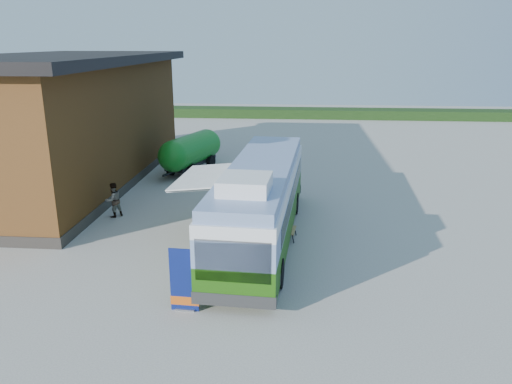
# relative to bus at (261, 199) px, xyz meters

# --- Properties ---
(ground) EXTENTS (100.00, 100.00, 0.00)m
(ground) POSITION_rel_bus_xyz_m (-1.64, -1.63, -1.86)
(ground) COLOR #BCB7AD
(ground) RESTS_ON ground
(barn) EXTENTS (9.60, 21.20, 7.50)m
(barn) POSITION_rel_bus_xyz_m (-12.14, 8.37, 1.73)
(barn) COLOR brown
(barn) RESTS_ON ground
(hedge) EXTENTS (40.00, 3.00, 1.00)m
(hedge) POSITION_rel_bus_xyz_m (6.36, 36.37, -1.36)
(hedge) COLOR #264419
(hedge) RESTS_ON ground
(bus) EXTENTS (3.46, 12.78, 3.88)m
(bus) POSITION_rel_bus_xyz_m (0.00, 0.00, 0.00)
(bus) COLOR #266711
(bus) RESTS_ON ground
(awning) EXTENTS (2.90, 4.36, 0.52)m
(awning) POSITION_rel_bus_xyz_m (-2.06, 0.36, 0.98)
(awning) COLOR white
(awning) RESTS_ON ground
(banner) EXTENTS (0.92, 0.22, 2.12)m
(banner) POSITION_rel_bus_xyz_m (-1.96, -6.01, -0.99)
(banner) COLOR #0B1859
(banner) RESTS_ON ground
(picnic_table) EXTENTS (1.33, 1.21, 0.70)m
(picnic_table) POSITION_rel_bus_xyz_m (0.86, 0.31, -1.33)
(picnic_table) COLOR tan
(picnic_table) RESTS_ON ground
(person_a) EXTENTS (0.81, 0.86, 1.97)m
(person_a) POSITION_rel_bus_xyz_m (-1.72, 6.68, -0.87)
(person_a) COLOR #999999
(person_a) RESTS_ON ground
(person_b) EXTENTS (1.03, 1.05, 1.70)m
(person_b) POSITION_rel_bus_xyz_m (-7.34, 2.44, -1.00)
(person_b) COLOR #999999
(person_b) RESTS_ON ground
(slurry_tanker) EXTENTS (3.23, 6.39, 2.44)m
(slurry_tanker) POSITION_rel_bus_xyz_m (-5.41, 11.49, -0.45)
(slurry_tanker) COLOR #177F20
(slurry_tanker) RESTS_ON ground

